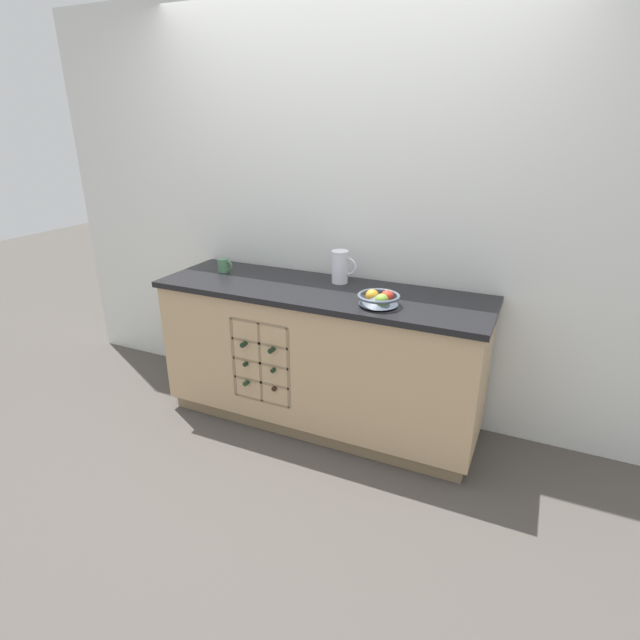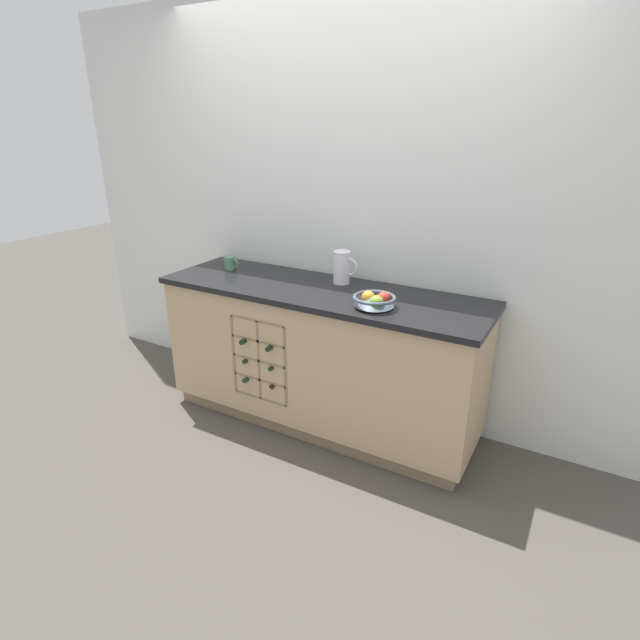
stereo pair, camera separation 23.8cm
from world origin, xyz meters
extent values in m
plane|color=#4C4742|center=(0.00, 0.00, 0.00)|extent=(14.00, 14.00, 0.00)
cube|color=silver|center=(0.00, 0.36, 1.27)|extent=(4.40, 0.06, 2.55)
cube|color=#8B7354|center=(0.00, 0.00, 0.04)|extent=(1.90, 0.51, 0.09)
cube|color=tan|center=(0.00, 0.00, 0.48)|extent=(1.96, 0.57, 0.77)
cube|color=black|center=(0.00, 0.00, 0.88)|extent=(2.00, 0.61, 0.03)
cube|color=#8B7354|center=(-0.26, -0.19, 0.49)|extent=(0.38, 0.01, 0.51)
cube|color=#8B7354|center=(-0.45, -0.24, 0.49)|extent=(0.02, 0.10, 0.51)
cube|color=#8B7354|center=(-0.07, -0.24, 0.49)|extent=(0.02, 0.10, 0.51)
cube|color=#8B7354|center=(-0.26, -0.24, 0.23)|extent=(0.38, 0.10, 0.02)
cube|color=#8B7354|center=(-0.26, -0.24, 0.36)|extent=(0.38, 0.10, 0.02)
cube|color=#8B7354|center=(-0.26, -0.24, 0.49)|extent=(0.38, 0.10, 0.02)
cube|color=#8B7354|center=(-0.26, -0.24, 0.62)|extent=(0.38, 0.10, 0.02)
cube|color=#8B7354|center=(-0.26, -0.24, 0.74)|extent=(0.38, 0.10, 0.02)
cube|color=#8B7354|center=(-0.26, -0.24, 0.49)|extent=(0.02, 0.10, 0.51)
cylinder|color=#19381E|center=(-0.35, -0.13, 0.34)|extent=(0.08, 0.21, 0.08)
cylinder|color=#19381E|center=(-0.35, -0.28, 0.34)|extent=(0.03, 0.09, 0.03)
cylinder|color=black|center=(-0.16, -0.11, 0.34)|extent=(0.08, 0.21, 0.08)
cylinder|color=black|center=(-0.16, -0.26, 0.34)|extent=(0.03, 0.09, 0.03)
cylinder|color=black|center=(-0.35, -0.12, 0.47)|extent=(0.07, 0.20, 0.07)
cylinder|color=black|center=(-0.35, -0.27, 0.47)|extent=(0.03, 0.09, 0.03)
cylinder|color=black|center=(-0.16, -0.14, 0.47)|extent=(0.07, 0.18, 0.07)
cylinder|color=black|center=(-0.16, -0.27, 0.47)|extent=(0.03, 0.08, 0.03)
cylinder|color=black|center=(-0.35, -0.15, 0.60)|extent=(0.08, 0.19, 0.08)
cylinder|color=black|center=(-0.35, -0.29, 0.60)|extent=(0.03, 0.08, 0.03)
cylinder|color=black|center=(-0.16, -0.15, 0.60)|extent=(0.08, 0.20, 0.08)
cylinder|color=black|center=(-0.16, -0.29, 0.60)|extent=(0.03, 0.08, 0.03)
cylinder|color=#4C5666|center=(0.40, -0.13, 0.90)|extent=(0.10, 0.10, 0.01)
cone|color=#4C5666|center=(0.40, -0.13, 0.94)|extent=(0.21, 0.21, 0.05)
torus|color=#4C5666|center=(0.40, -0.13, 0.95)|extent=(0.23, 0.23, 0.02)
sphere|color=gold|center=(0.36, -0.12, 0.94)|extent=(0.07, 0.07, 0.07)
sphere|color=red|center=(0.44, -0.09, 0.94)|extent=(0.07, 0.07, 0.07)
sphere|color=#7FA838|center=(0.43, -0.17, 0.94)|extent=(0.07, 0.07, 0.07)
cylinder|color=white|center=(0.06, 0.16, 1.00)|extent=(0.10, 0.10, 0.20)
torus|color=white|center=(0.06, 0.16, 1.09)|extent=(0.11, 0.11, 0.01)
torus|color=white|center=(0.11, 0.16, 1.01)|extent=(0.11, 0.01, 0.11)
cylinder|color=#4C7A56|center=(-0.73, 0.06, 0.94)|extent=(0.07, 0.07, 0.09)
torus|color=#4C7A56|center=(-0.69, 0.06, 0.94)|extent=(0.07, 0.01, 0.07)
camera|label=1|loc=(1.17, -2.54, 1.81)|focal=28.00mm
camera|label=2|loc=(1.38, -2.43, 1.81)|focal=28.00mm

